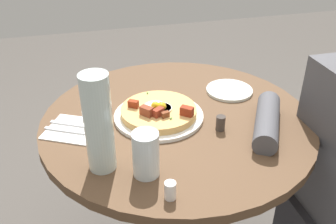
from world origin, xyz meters
The scene contains 11 objects.
dining_table centered at (0.00, 0.00, 0.55)m, with size 0.86×0.86×0.72m.
pizza_plate centered at (-0.01, -0.06, 0.73)m, with size 0.28×0.28×0.01m, color white.
breakfast_pizza centered at (-0.01, -0.06, 0.75)m, with size 0.24×0.24×0.05m.
bread_plate centered at (-0.12, 0.23, 0.73)m, with size 0.16×0.16×0.01m, color silver.
napkin centered at (-0.01, -0.32, 0.73)m, with size 0.17×0.14×0.00m, color white.
fork centered at (0.01, -0.32, 0.73)m, with size 0.18×0.01×0.01m, color silver.
knife centered at (-0.02, -0.31, 0.73)m, with size 0.18×0.01×0.01m, color silver.
water_glass centered at (0.24, -0.15, 0.79)m, with size 0.07×0.07×0.12m, color silver.
water_bottle centered at (0.19, -0.26, 0.86)m, with size 0.07×0.07×0.27m, color silver.
salt_shaker centered at (0.34, -0.11, 0.75)m, with size 0.03×0.03×0.05m, color white.
pepper_shaker centered at (0.10, 0.11, 0.75)m, with size 0.03×0.03×0.05m, color #3F3833.
Camera 1 is at (0.99, -0.29, 1.37)m, focal length 41.10 mm.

